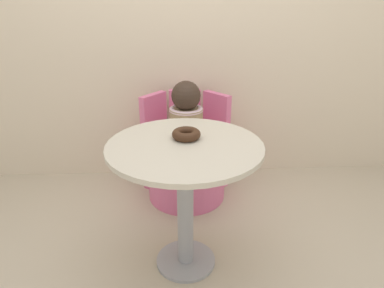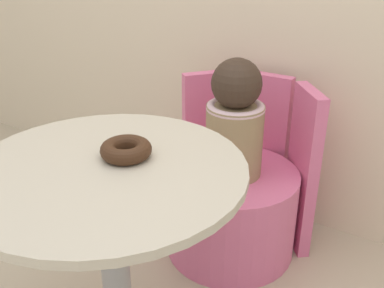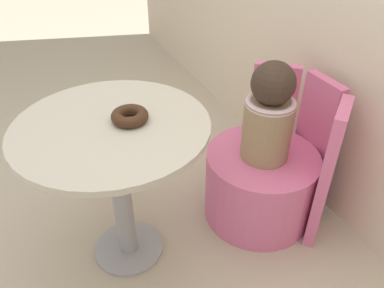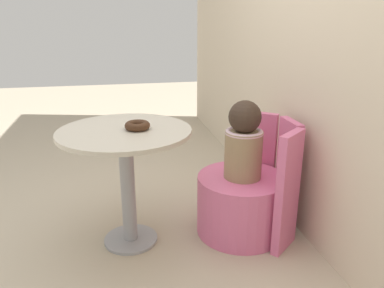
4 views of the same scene
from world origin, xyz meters
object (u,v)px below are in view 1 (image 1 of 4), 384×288
tub_chair (187,172)px  child_figure (186,118)px  round_table (185,173)px  donut (186,134)px

tub_chair → child_figure: bearing=-82.9°
round_table → child_figure: bearing=87.4°
round_table → tub_chair: (0.03, 0.70, -0.37)m
round_table → child_figure: size_ratio=1.58×
child_figure → donut: child_figure is taller
round_table → donut: size_ratio=5.31×
round_table → donut: (0.01, 0.07, 0.18)m
round_table → donut: 0.19m
round_table → donut: donut is taller
tub_chair → donut: (-0.02, -0.63, 0.55)m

